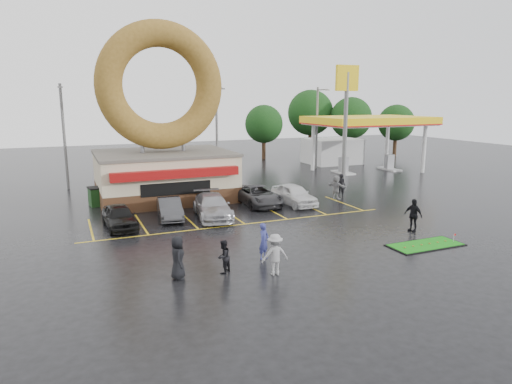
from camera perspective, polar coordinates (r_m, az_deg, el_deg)
name	(u,v)px	position (r m, az deg, el deg)	size (l,w,h in m)	color
ground	(267,239)	(25.73, 1.41, -5.90)	(120.00, 120.00, 0.00)	black
donut_shop	(163,142)	(36.18, -11.54, 6.16)	(10.20, 8.70, 13.50)	#472B19
gas_station	(352,135)	(52.91, 11.93, 6.95)	(12.30, 13.65, 5.90)	silver
shell_sign	(346,103)	(41.43, 11.21, 10.87)	(2.20, 0.36, 10.60)	slate
streetlight_left	(64,134)	(42.36, -22.87, 6.68)	(0.40, 2.21, 9.00)	slate
streetlight_mid	(217,129)	(45.62, -4.90, 7.82)	(0.40, 2.21, 9.00)	slate
streetlight_right	(317,126)	(51.50, 7.66, 8.18)	(0.40, 2.21, 9.00)	slate
tree_far_a	(351,118)	(63.67, 11.79, 9.03)	(5.60, 5.60, 8.00)	#332114
tree_far_b	(396,123)	(65.75, 17.12, 8.27)	(4.90, 4.90, 7.00)	#332114
tree_far_c	(310,113)	(64.91, 6.82, 9.81)	(6.30, 6.30, 9.00)	#332114
tree_far_d	(264,124)	(59.56, 0.99, 8.48)	(4.90, 4.90, 7.00)	#332114
car_black	(119,217)	(28.91, -16.71, -2.96)	(1.70, 4.22, 1.44)	black
car_dgrey	(170,209)	(30.37, -10.73, -2.06)	(1.43, 4.10, 1.35)	#323235
car_silver	(212,206)	(30.28, -5.47, -1.78)	(2.13, 5.24, 1.52)	#99999D
car_grey	(257,195)	(33.74, 0.17, -0.40)	(2.42, 5.25, 1.46)	#303033
car_white	(294,195)	(33.84, 4.77, -0.33)	(1.83, 4.56, 1.55)	silver
person_blue	(264,241)	(22.39, 1.00, -6.17)	(0.66, 0.43, 1.80)	navy
person_blackjkt	(223,257)	(20.73, -4.11, -8.07)	(0.75, 0.58, 1.53)	black
person_hoodie	(275,255)	(20.44, 2.40, -7.82)	(1.22, 0.70, 1.88)	gray
person_bystander	(178,258)	(20.25, -9.76, -8.09)	(0.95, 0.62, 1.94)	black
person_cameraman	(413,215)	(28.55, 19.05, -2.75)	(1.15, 0.48, 1.96)	black
person_walker_near	(336,187)	(36.29, 10.00, 0.61)	(1.74, 0.55, 1.88)	gray
person_walker_far	(341,185)	(37.31, 10.57, 0.86)	(0.67, 0.44, 1.84)	black
dumpster	(102,196)	(35.61, -18.67, -0.51)	(1.80, 1.20, 1.30)	#183E18
putting_green	(426,245)	(26.25, 20.43, -6.22)	(4.16, 1.82, 0.52)	black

